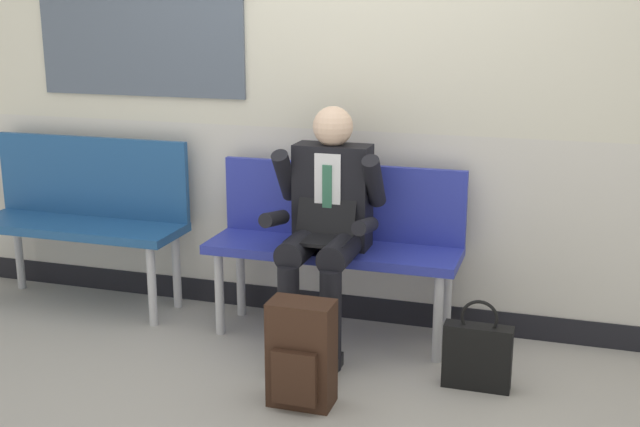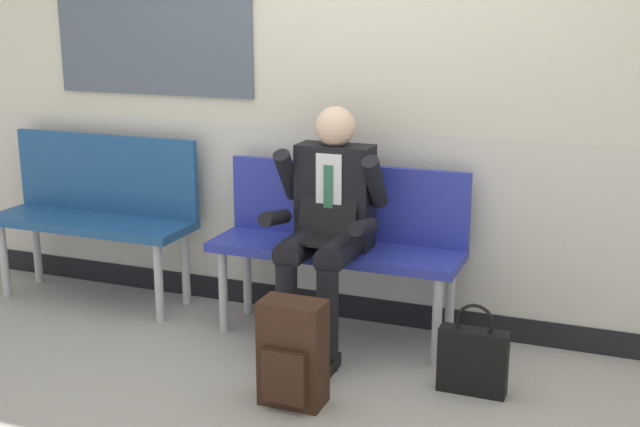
{
  "view_description": "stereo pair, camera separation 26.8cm",
  "coord_description": "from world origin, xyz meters",
  "px_view_note": "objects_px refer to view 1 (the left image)",
  "views": [
    {
      "loc": [
        1.2,
        -3.72,
        1.78
      ],
      "look_at": [
        0.01,
        0.07,
        0.75
      ],
      "focal_mm": 45.49,
      "sensor_mm": 36.0,
      "label": 1
    },
    {
      "loc": [
        1.45,
        -3.63,
        1.78
      ],
      "look_at": [
        0.01,
        0.07,
        0.75
      ],
      "focal_mm": 45.49,
      "sensor_mm": 36.0,
      "label": 2
    }
  ],
  "objects_px": {
    "handbag": "(477,355)",
    "person_seated": "(326,222)",
    "bench_with_person": "(336,234)",
    "bench_empty": "(85,208)",
    "backpack": "(301,355)"
  },
  "relations": [
    {
      "from": "handbag",
      "to": "person_seated",
      "type": "bearing_deg",
      "value": 162.99
    },
    {
      "from": "bench_with_person",
      "to": "person_seated",
      "type": "relative_size",
      "value": 1.08
    },
    {
      "from": "bench_with_person",
      "to": "person_seated",
      "type": "distance_m",
      "value": 0.23
    },
    {
      "from": "bench_empty",
      "to": "handbag",
      "type": "bearing_deg",
      "value": -10.86
    },
    {
      "from": "handbag",
      "to": "bench_empty",
      "type": "bearing_deg",
      "value": 169.14
    },
    {
      "from": "bench_empty",
      "to": "handbag",
      "type": "distance_m",
      "value": 2.49
    },
    {
      "from": "bench_empty",
      "to": "backpack",
      "type": "relative_size",
      "value": 2.58
    },
    {
      "from": "backpack",
      "to": "bench_empty",
      "type": "bearing_deg",
      "value": 152.44
    },
    {
      "from": "bench_empty",
      "to": "handbag",
      "type": "height_order",
      "value": "bench_empty"
    },
    {
      "from": "bench_empty",
      "to": "person_seated",
      "type": "height_order",
      "value": "person_seated"
    },
    {
      "from": "bench_with_person",
      "to": "person_seated",
      "type": "xyz_separation_m",
      "value": [
        -0.0,
        -0.2,
        0.12
      ]
    },
    {
      "from": "bench_with_person",
      "to": "handbag",
      "type": "relative_size",
      "value": 3.08
    },
    {
      "from": "bench_empty",
      "to": "backpack",
      "type": "distance_m",
      "value": 1.91
    },
    {
      "from": "backpack",
      "to": "handbag",
      "type": "height_order",
      "value": "backpack"
    },
    {
      "from": "backpack",
      "to": "bench_with_person",
      "type": "bearing_deg",
      "value": 95.86
    }
  ]
}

